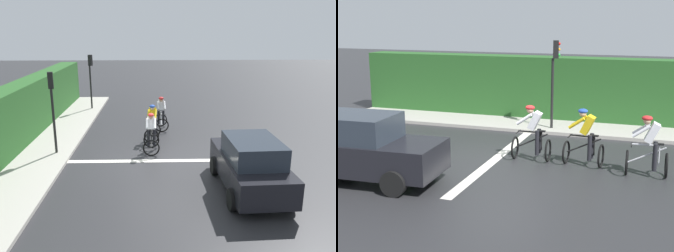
{
  "view_description": "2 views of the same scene",
  "coord_description": "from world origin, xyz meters",
  "views": [
    {
      "loc": [
        0.08,
        -13.16,
        5.12
      ],
      "look_at": [
        0.47,
        0.93,
        1.11
      ],
      "focal_mm": 38.63,
      "sensor_mm": 36.0,
      "label": 1
    },
    {
      "loc": [
        13.16,
        4.7,
        4.24
      ],
      "look_at": [
        0.96,
        0.57,
        1.27
      ],
      "focal_mm": 51.77,
      "sensor_mm": 36.0,
      "label": 2
    }
  ],
  "objects": [
    {
      "name": "hedge_wall",
      "position": [
        -6.01,
        2.0,
        1.29
      ],
      "size": [
        1.1,
        20.16,
        2.58
      ],
      "primitive_type": "cube",
      "color": "#265623",
      "rests_on": "ground"
    },
    {
      "name": "traffic_light_near_crossing",
      "position": [
        -4.04,
        0.73,
        2.22
      ],
      "size": [
        0.24,
        0.31,
        3.34
      ],
      "color": "black",
      "rests_on": "ground"
    },
    {
      "name": "stone_wall_low",
      "position": [
        -5.71,
        2.0,
        0.32
      ],
      "size": [
        0.44,
        20.16,
        0.65
      ],
      "primitive_type": "cube",
      "color": "gray",
      "rests_on": "ground"
    },
    {
      "name": "sidewalk_kerb",
      "position": [
        -4.81,
        2.0,
        0.06
      ],
      "size": [
        2.8,
        20.16,
        0.12
      ],
      "primitive_type": "cube",
      "color": "#ADA89E",
      "rests_on": "ground"
    },
    {
      "name": "ground_plane",
      "position": [
        0.0,
        0.0,
        0.0
      ],
      "size": [
        80.0,
        80.0,
        0.0
      ],
      "primitive_type": "plane",
      "color": "#28282B"
    },
    {
      "name": "car_black",
      "position": [
        2.94,
        -2.7,
        0.87
      ],
      "size": [
        2.04,
        4.18,
        1.76
      ],
      "color": "black",
      "rests_on": "ground"
    },
    {
      "name": "cyclist_mid",
      "position": [
        -0.22,
        1.0,
        0.8
      ],
      "size": [
        0.69,
        1.09,
        1.66
      ],
      "color": "black",
      "rests_on": "ground"
    },
    {
      "name": "cyclist_lead",
      "position": [
        0.22,
        4.33,
        0.8
      ],
      "size": [
        0.73,
        1.11,
        1.66
      ],
      "color": "black",
      "rests_on": "ground"
    },
    {
      "name": "road_marking_stop_line",
      "position": [
        0.0,
        -0.08,
        0.0
      ],
      "size": [
        7.0,
        0.3,
        0.01
      ],
      "primitive_type": "cube",
      "color": "silver",
      "rests_on": "ground"
    },
    {
      "name": "traffic_light_far_junction",
      "position": [
        -3.96,
        8.64,
        2.22
      ],
      "size": [
        0.26,
        0.3,
        3.34
      ],
      "color": "black",
      "rests_on": "ground"
    },
    {
      "name": "cyclist_second",
      "position": [
        -0.18,
        2.56,
        0.8
      ],
      "size": [
        0.77,
        1.13,
        1.66
      ],
      "color": "black",
      "rests_on": "ground"
    }
  ]
}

